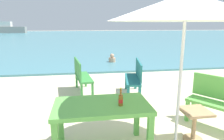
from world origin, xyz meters
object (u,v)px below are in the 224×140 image
Objects in this scene: side_table_wood at (194,121)px; picnic_table_green at (102,111)px; beer_bottle_amber at (121,99)px; patio_umbrella at (186,7)px; bench_green_left at (223,100)px; bench_teal_center at (135,76)px; swimmer_person at (112,59)px; boat_cargo_ship at (9,29)px; bench_green_right at (81,74)px.

picnic_table_green is at bearing -178.81° from side_table_wood.
side_table_wood is at bearing 1.19° from picnic_table_green.
beer_bottle_amber reaches higher than side_table_wood.
patio_umbrella is 1.94× the size of bench_green_left.
patio_umbrella is at bearing -4.43° from beer_bottle_amber.
swimmer_person is (0.09, 4.57, -0.30)m from bench_teal_center.
beer_bottle_amber is 45.46m from boat_cargo_ship.
bench_green_right is (-1.41, 2.87, -1.58)m from patio_umbrella.
patio_umbrella reaches higher than side_table_wood.
boat_cargo_ship is (-16.18, 40.41, 0.39)m from bench_teal_center.
side_table_wood is (0.42, 0.20, -1.76)m from patio_umbrella.
bench_green_left is 0.96× the size of bench_green_right.
beer_bottle_amber is at bearing 175.57° from patio_umbrella.
bench_green_right is (-0.56, 2.81, -0.31)m from beer_bottle_amber.
picnic_table_green is 2.59× the size of side_table_wood.
patio_umbrella is 4.26× the size of side_table_wood.
bench_green_left is at bearing 24.43° from patio_umbrella.
beer_bottle_amber is (0.26, -0.10, 0.20)m from picnic_table_green.
side_table_wood is 0.44× the size of bench_green_right.
boat_cargo_ship reaches higher than patio_umbrella.
boat_cargo_ship is at bearing 112.23° from bench_green_left.
beer_bottle_amber is 0.21× the size of bench_teal_center.
beer_bottle_amber reaches higher than bench_green_left.
bench_teal_center reaches higher than side_table_wood.
patio_umbrella is at bearing -90.56° from bench_teal_center.
swimmer_person is (0.97, 6.96, -0.61)m from beer_bottle_amber.
side_table_wood is 3.25m from bench_green_right.
patio_umbrella reaches higher than beer_bottle_amber.
bench_green_right reaches higher than side_table_wood.
swimmer_person is at bearing 88.86° from bench_teal_center.
bench_green_left is 45.75m from boat_cargo_ship.
bench_green_right is 0.19× the size of boat_cargo_ship.
bench_teal_center is at bearing 69.89° from beer_bottle_amber.
bench_teal_center is 2.24m from bench_green_left.
patio_umbrella is 3.57m from bench_green_right.
picnic_table_green is 5.28× the size of beer_bottle_amber.
bench_green_right is at bearing 96.21° from picnic_table_green.
bench_teal_center is at bearing 63.54° from picnic_table_green.
bench_green_left and bench_green_right have the same top height.
boat_cargo_ship reaches higher than bench_teal_center.
beer_bottle_amber is 0.49× the size of side_table_wood.
swimmer_person is 39.37m from boat_cargo_ship.
beer_bottle_amber is at bearing -167.14° from bench_green_left.
boat_cargo_ship is at bearing 111.82° from bench_teal_center.
side_table_wood is 2.30m from bench_teal_center.
patio_umbrella is at bearing -155.57° from bench_green_left.
boat_cargo_ship is (-15.31, 42.80, 0.07)m from beer_bottle_amber.
patio_umbrella is 2.92m from bench_teal_center.
picnic_table_green is 1.13× the size of bench_green_right.
swimmer_person is (1.23, 6.86, -0.41)m from picnic_table_green.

